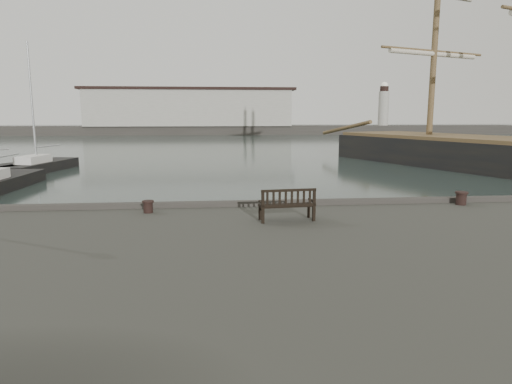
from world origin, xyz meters
The scene contains 6 objects.
ground centered at (0.00, 0.00, 0.00)m, with size 400.00×400.00×0.00m, color black.
breakwater centered at (-4.56, 92.00, 4.30)m, with size 140.00×9.50×12.20m.
bench centered at (-0.76, -2.40, 1.86)m, with size 1.67×0.71×0.94m.
bollard_left centered at (-4.96, -0.91, 1.75)m, with size 0.37×0.37×0.39m, color black.
bollard_right centered at (5.62, -0.62, 1.79)m, with size 0.43×0.43×0.45m, color black.
yacht_d centered at (-16.97, 23.28, 0.23)m, with size 3.98×8.78×10.84m.
Camera 1 is at (-2.90, -15.33, 4.64)m, focal length 32.00 mm.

